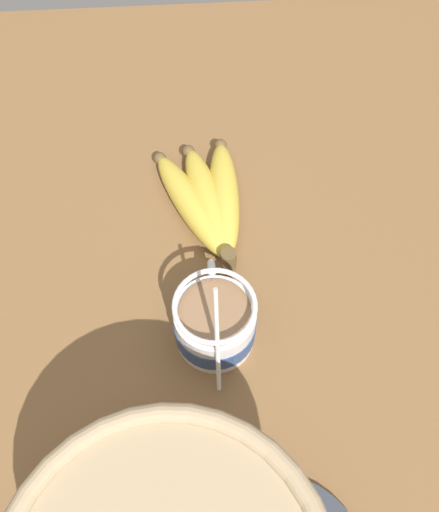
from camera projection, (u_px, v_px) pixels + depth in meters
The scene contains 3 objects.
table at pixel (198, 327), 70.53cm from camera, with size 123.81×123.81×2.82cm.
coffee_mug at pixel (215, 323), 65.21cm from camera, with size 15.08×9.46×15.49cm.
banana_bunch at pixel (207, 201), 76.33cm from camera, with size 21.42×12.46×4.38cm.
Camera 1 is at (-28.97, -0.73, 66.37)cm, focal length 40.00 mm.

